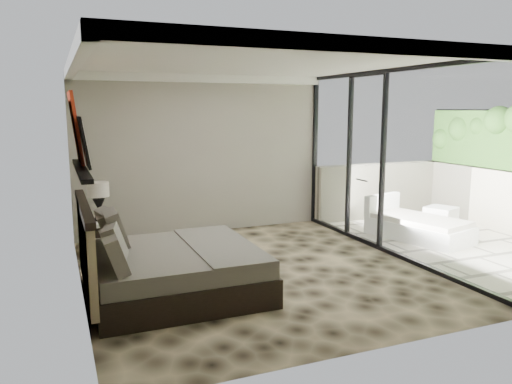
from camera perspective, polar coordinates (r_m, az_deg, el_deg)
name	(u,v)px	position (r m, az deg, el deg)	size (l,w,h in m)	color
floor	(256,272)	(6.93, -0.04, -9.09)	(5.00, 5.00, 0.00)	black
ceiling	(256,63)	(6.59, -0.04, 14.55)	(4.50, 5.00, 0.02)	silver
back_wall	(203,155)	(8.96, -6.05, 4.26)	(4.50, 0.02, 2.80)	gray
left_wall	(77,179)	(6.14, -19.79, 1.37)	(0.02, 5.00, 2.80)	gray
glass_wall	(395,164)	(7.74, 15.60, 3.15)	(0.08, 5.00, 2.80)	white
terrace_slab	(465,248)	(8.99, 22.82, -5.88)	(3.00, 5.00, 0.12)	beige
picture_ledge	(81,170)	(6.23, -19.33, 2.43)	(0.12, 2.20, 0.05)	black
bed	(167,268)	(6.12, -10.14, -8.51)	(2.04, 1.97, 1.12)	black
nightstand	(98,239)	(8.05, -17.64, -5.16)	(0.47, 0.47, 0.47)	black
table_lamp	(98,196)	(7.96, -17.56, -0.44)	(0.32, 0.32, 0.59)	black
abstract_canvas	(76,127)	(6.74, -19.93, 6.95)	(0.04, 0.90, 0.90)	red
framed_print	(84,142)	(6.12, -19.08, 5.38)	(0.03, 0.50, 0.60)	black
ottoman	(440,220)	(9.57, 20.33, -3.01)	(0.47, 0.47, 0.47)	silver
lounger	(416,226)	(9.05, 17.81, -3.75)	(1.26, 1.87, 0.67)	white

